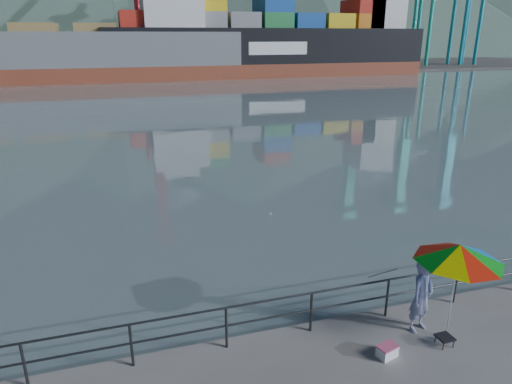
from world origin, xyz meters
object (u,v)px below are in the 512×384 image
(beach_umbrella, at_px, (459,253))
(container_ship, at_px, (278,39))
(fisherman, at_px, (421,297))
(cooler_bag, at_px, (387,352))
(bulk_carrier, at_px, (69,52))

(beach_umbrella, height_order, container_ship, container_ship)
(fisherman, xyz_separation_m, container_ship, (21.81, 69.82, 5.01))
(cooler_bag, bearing_deg, bulk_carrier, 83.60)
(fisherman, bearing_deg, bulk_carrier, 81.31)
(cooler_bag, xyz_separation_m, container_ship, (23.04, 70.46, 5.76))
(beach_umbrella, distance_m, bulk_carrier, 70.98)
(cooler_bag, distance_m, bulk_carrier, 70.98)
(beach_umbrella, bearing_deg, bulk_carrier, 99.98)
(cooler_bag, height_order, bulk_carrier, bulk_carrier)
(fisherman, height_order, beach_umbrella, beach_umbrella)
(beach_umbrella, relative_size, container_ship, 0.04)
(container_ship, bearing_deg, bulk_carrier, -179.35)
(beach_umbrella, height_order, bulk_carrier, bulk_carrier)
(fisherman, distance_m, bulk_carrier, 70.51)
(fisherman, distance_m, cooler_bag, 1.57)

